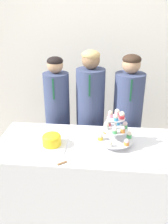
# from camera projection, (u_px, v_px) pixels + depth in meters

# --- Properties ---
(wall_back) EXTENTS (9.00, 0.06, 2.70)m
(wall_back) POSITION_uv_depth(u_px,v_px,m) (98.00, 48.00, 3.16)
(wall_back) COLOR silver
(wall_back) RESTS_ON ground_plane
(table) EXTENTS (1.65, 0.70, 0.75)m
(table) POSITION_uv_depth(u_px,v_px,m) (89.00, 178.00, 2.22)
(table) COLOR white
(table) RESTS_ON ground_plane
(round_cake) EXTENTS (0.25, 0.25, 0.12)m
(round_cake) POSITION_uv_depth(u_px,v_px,m) (52.00, 140.00, 2.03)
(round_cake) COLOR white
(round_cake) RESTS_ON table
(cake_knife) EXTENTS (0.22, 0.17, 0.01)m
(cake_knife) POSITION_uv_depth(u_px,v_px,m) (68.00, 161.00, 1.84)
(cake_knife) COLOR silver
(cake_knife) RESTS_ON table
(cupcake_stand) EXTENTS (0.31, 0.31, 0.32)m
(cupcake_stand) POSITION_uv_depth(u_px,v_px,m) (115.00, 129.00, 2.01)
(cupcake_stand) COLOR silver
(cupcake_stand) RESTS_ON table
(student_0) EXTENTS (0.27, 0.28, 1.39)m
(student_0) POSITION_uv_depth(u_px,v_px,m) (58.00, 121.00, 2.69)
(student_0) COLOR #384266
(student_0) RESTS_ON ground_plane
(student_1) EXTENTS (0.30, 0.31, 1.46)m
(student_1) POSITION_uv_depth(u_px,v_px,m) (90.00, 120.00, 2.65)
(student_1) COLOR #384266
(student_1) RESTS_ON ground_plane
(student_2) EXTENTS (0.31, 0.32, 1.43)m
(student_2) POSITION_uv_depth(u_px,v_px,m) (127.00, 123.00, 2.62)
(student_2) COLOR #384266
(student_2) RESTS_ON ground_plane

